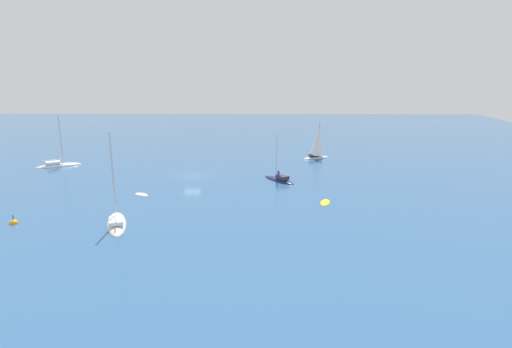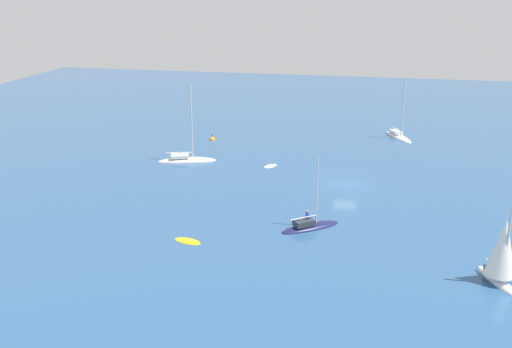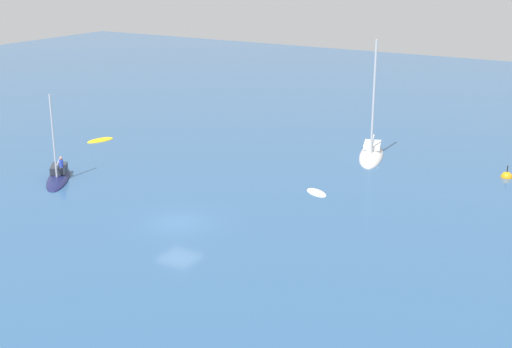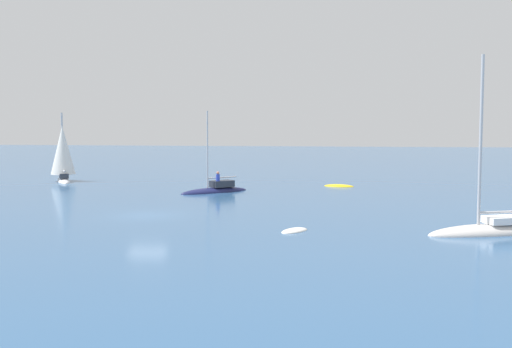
{
  "view_description": "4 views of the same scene",
  "coord_description": "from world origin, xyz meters",
  "px_view_note": "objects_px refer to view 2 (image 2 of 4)",
  "views": [
    {
      "loc": [
        -10.65,
        65.03,
        16.91
      ],
      "look_at": [
        -9.8,
        0.89,
        0.59
      ],
      "focal_mm": 31.12,
      "sensor_mm": 36.0,
      "label": 1
    },
    {
      "loc": [
        -63.5,
        -3.18,
        21.92
      ],
      "look_at": [
        -2.51,
        9.98,
        1.38
      ],
      "focal_mm": 40.8,
      "sensor_mm": 36.0,
      "label": 2
    },
    {
      "loc": [
        26.01,
        -33.71,
        16.67
      ],
      "look_at": [
        0.75,
        8.47,
        1.08
      ],
      "focal_mm": 49.65,
      "sensor_mm": 36.0,
      "label": 3
    },
    {
      "loc": [
        46.24,
        11.29,
        7.12
      ],
      "look_at": [
        -10.13,
        6.19,
        1.82
      ],
      "focal_mm": 51.43,
      "sensor_mm": 36.0,
      "label": 4
    }
  ],
  "objects_px": {
    "ketch_2": "(309,227)",
    "dinghy": "(187,241)",
    "skiff": "(270,166)",
    "ketch": "(187,160)",
    "ketch_1": "(398,136)",
    "ketch_3": "(502,253)",
    "channel_buoy": "(212,140)"
  },
  "relations": [
    {
      "from": "ketch_2",
      "to": "ketch_3",
      "type": "relative_size",
      "value": 1.04
    },
    {
      "from": "ketch_2",
      "to": "dinghy",
      "type": "bearing_deg",
      "value": 168.52
    },
    {
      "from": "ketch_2",
      "to": "ketch_1",
      "type": "bearing_deg",
      "value": 37.93
    },
    {
      "from": "channel_buoy",
      "to": "ketch_1",
      "type": "bearing_deg",
      "value": -75.02
    },
    {
      "from": "ketch_1",
      "to": "ketch_2",
      "type": "relative_size",
      "value": 1.27
    },
    {
      "from": "dinghy",
      "to": "channel_buoy",
      "type": "distance_m",
      "value": 35.35
    },
    {
      "from": "ketch",
      "to": "ketch_2",
      "type": "relative_size",
      "value": 1.47
    },
    {
      "from": "dinghy",
      "to": "ketch",
      "type": "bearing_deg",
      "value": -55.89
    },
    {
      "from": "ketch_1",
      "to": "ketch_3",
      "type": "relative_size",
      "value": 1.32
    },
    {
      "from": "dinghy",
      "to": "ketch_3",
      "type": "distance_m",
      "value": 25.99
    },
    {
      "from": "skiff",
      "to": "ketch_3",
      "type": "distance_m",
      "value": 34.32
    },
    {
      "from": "dinghy",
      "to": "ketch_2",
      "type": "bearing_deg",
      "value": -137.61
    },
    {
      "from": "ketch_2",
      "to": "dinghy",
      "type": "height_order",
      "value": "ketch_2"
    },
    {
      "from": "dinghy",
      "to": "skiff",
      "type": "bearing_deg",
      "value": -82.05
    },
    {
      "from": "ketch_3",
      "to": "channel_buoy",
      "type": "height_order",
      "value": "ketch_3"
    },
    {
      "from": "skiff",
      "to": "ketch_1",
      "type": "relative_size",
      "value": 0.26
    },
    {
      "from": "ketch",
      "to": "dinghy",
      "type": "distance_m",
      "value": 24.63
    },
    {
      "from": "skiff",
      "to": "dinghy",
      "type": "xyz_separation_m",
      "value": [
        -23.56,
        3.04,
        0.0
      ]
    },
    {
      "from": "ketch",
      "to": "ketch_3",
      "type": "distance_m",
      "value": 42.25
    },
    {
      "from": "ketch_1",
      "to": "ketch_3",
      "type": "height_order",
      "value": "ketch_1"
    },
    {
      "from": "skiff",
      "to": "ketch_2",
      "type": "height_order",
      "value": "ketch_2"
    },
    {
      "from": "ketch_2",
      "to": "channel_buoy",
      "type": "xyz_separation_m",
      "value": [
        29.23,
        18.03,
        -0.14
      ]
    },
    {
      "from": "ketch",
      "to": "channel_buoy",
      "type": "distance_m",
      "value": 11.17
    },
    {
      "from": "ketch",
      "to": "ketch_1",
      "type": "distance_m",
      "value": 32.6
    },
    {
      "from": "ketch_3",
      "to": "ketch_2",
      "type": "bearing_deg",
      "value": -138.72
    },
    {
      "from": "skiff",
      "to": "channel_buoy",
      "type": "relative_size",
      "value": 1.69
    },
    {
      "from": "ketch_1",
      "to": "ketch_3",
      "type": "distance_m",
      "value": 44.24
    },
    {
      "from": "ketch",
      "to": "ketch_2",
      "type": "distance_m",
      "value": 25.65
    },
    {
      "from": "ketch",
      "to": "ketch_2",
      "type": "bearing_deg",
      "value": -62.8
    },
    {
      "from": "ketch_2",
      "to": "channel_buoy",
      "type": "relative_size",
      "value": 5.11
    },
    {
      "from": "ketch_2",
      "to": "channel_buoy",
      "type": "bearing_deg",
      "value": 83.09
    },
    {
      "from": "ketch",
      "to": "channel_buoy",
      "type": "bearing_deg",
      "value": 70.94
    }
  ]
}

